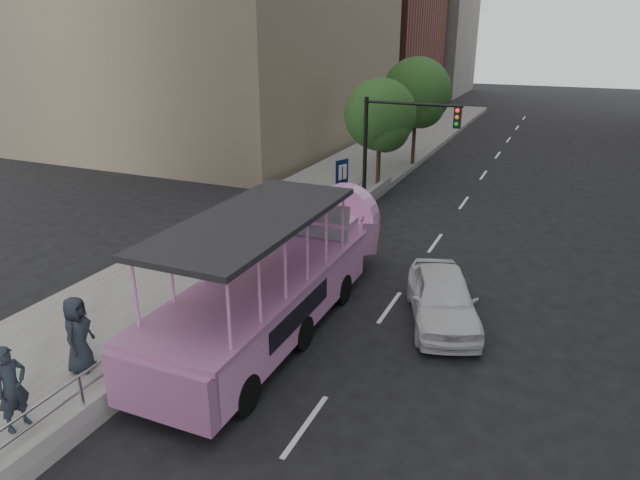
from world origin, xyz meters
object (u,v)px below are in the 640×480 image
Objects in this scene: street_tree_near at (381,118)px; street_tree_far at (418,95)px; car at (443,298)px; pedestrian_near at (12,388)px; duck_boat at (282,278)px; pedestrian_far at (78,334)px; traffic_signal at (392,139)px; parking_sign at (342,188)px.

street_tree_far is (0.20, 6.00, 0.49)m from street_tree_near.
street_tree_near reaches higher than car.
pedestrian_near is at bearing -92.31° from street_tree_far.
street_tree_near is at bearing 96.05° from car.
street_tree_near reaches higher than duck_boat.
street_tree_near is (-1.70, 13.91, 2.49)m from duck_boat.
street_tree_near is at bearing -20.96° from pedestrian_far.
traffic_signal reaches higher than pedestrian_far.
pedestrian_far is (-7.21, -6.36, 0.48)m from car.
duck_boat is at bearing -89.46° from traffic_signal.
street_tree_near is 0.89× the size of street_tree_far.
street_tree_far is (1.08, 26.65, 3.08)m from pedestrian_near.
pedestrian_far reaches higher than car.
duck_boat reaches higher than car.
duck_boat is 2.08× the size of traffic_signal.
pedestrian_near is (-6.79, -8.48, 0.48)m from car.
parking_sign is at bearing 112.68° from car.
car is 19.37m from street_tree_far.
street_tree_near reaches higher than pedestrian_near.
traffic_signal is 3.80m from street_tree_near.
street_tree_far reaches higher than traffic_signal.
traffic_signal is 9.57m from street_tree_far.
traffic_signal is (-4.32, 8.74, 2.74)m from car.
pedestrian_far is at bearing 15.37° from pedestrian_near.
car is 9.62m from pedestrian_far.
street_tree_far is at bearing 88.09° from street_tree_near.
duck_boat is 5.81× the size of pedestrian_near.
street_tree_near is at bearing 96.95° from duck_boat.
traffic_signal is at bearing 96.41° from car.
parking_sign is 0.58× the size of traffic_signal.
parking_sign is at bearing 99.44° from duck_boat.
duck_boat is 7.21m from pedestrian_near.
duck_boat reaches higher than pedestrian_near.
street_tree_near is (1.30, 18.53, 2.58)m from pedestrian_far.
street_tree_far is at bearing 90.99° from parking_sign.
duck_boat reaches higher than pedestrian_far.
duck_boat is at bearing -16.71° from pedestrian_near.
traffic_signal is at bearing -81.57° from street_tree_far.
traffic_signal is 0.91× the size of street_tree_near.
pedestrian_far is at bearing -100.85° from traffic_signal.
traffic_signal is at bearing -27.80° from pedestrian_far.
pedestrian_near is 0.33× the size of street_tree_near.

